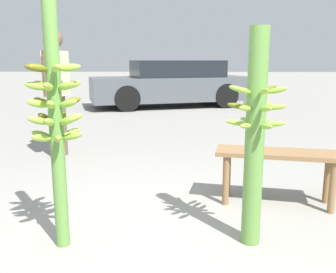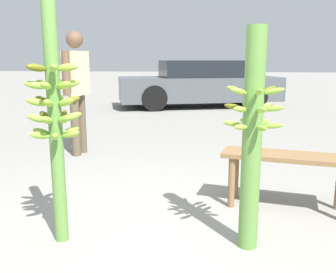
% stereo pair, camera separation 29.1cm
% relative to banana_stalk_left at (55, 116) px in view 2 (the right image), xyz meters
% --- Properties ---
extents(ground_plane, '(80.00, 80.00, 0.00)m').
position_rel_banana_stalk_left_xyz_m(ground_plane, '(0.63, -0.18, -0.94)').
color(ground_plane, gray).
extents(banana_stalk_left, '(0.39, 0.39, 1.74)m').
position_rel_banana_stalk_left_xyz_m(banana_stalk_left, '(0.00, 0.00, 0.00)').
color(banana_stalk_left, '#5B8C3D').
rests_on(banana_stalk_left, ground_plane).
extents(banana_stalk_center, '(0.41, 0.41, 1.55)m').
position_rel_banana_stalk_left_xyz_m(banana_stalk_center, '(1.37, 0.08, -0.14)').
color(banana_stalk_center, '#5B8C3D').
rests_on(banana_stalk_center, ground_plane).
extents(vendor_person, '(0.24, 0.66, 1.71)m').
position_rel_banana_stalk_left_xyz_m(vendor_person, '(-0.81, 2.53, 0.08)').
color(vendor_person, brown).
rests_on(vendor_person, ground_plane).
extents(market_bench, '(1.17, 0.55, 0.51)m').
position_rel_banana_stalk_left_xyz_m(market_bench, '(1.75, 0.85, -0.53)').
color(market_bench, olive).
rests_on(market_bench, ground_plane).
extents(parked_car, '(4.78, 2.92, 1.31)m').
position_rel_banana_stalk_left_xyz_m(parked_car, '(0.64, 8.31, -0.29)').
color(parked_car, '#4C5156').
rests_on(parked_car, ground_plane).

